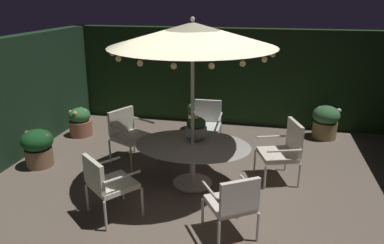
{
  "coord_description": "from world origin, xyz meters",
  "views": [
    {
      "loc": [
        0.91,
        -4.92,
        2.98
      ],
      "look_at": [
        -0.21,
        0.32,
        1.1
      ],
      "focal_mm": 34.06,
      "sensor_mm": 36.0,
      "label": 1
    }
  ],
  "objects_px": {
    "patio_chair_north": "(233,202)",
    "potted_plant_back_left": "(38,147)",
    "patio_dining_table": "(192,151)",
    "centerpiece_planter": "(196,127)",
    "patio_chair_southeast": "(128,131)",
    "patio_chair_south": "(107,181)",
    "potted_plant_back_right": "(326,121)",
    "patio_chair_east": "(207,121)",
    "potted_plant_back_center": "(196,115)",
    "patio_chair_northeast": "(284,148)",
    "patio_umbrella": "(193,35)",
    "potted_plant_right_near": "(80,122)"
  },
  "relations": [
    {
      "from": "patio_chair_south",
      "to": "potted_plant_back_center",
      "type": "xyz_separation_m",
      "value": [
        0.49,
        3.75,
        -0.21
      ]
    },
    {
      "from": "centerpiece_planter",
      "to": "potted_plant_back_left",
      "type": "distance_m",
      "value": 2.96
    },
    {
      "from": "patio_umbrella",
      "to": "potted_plant_back_center",
      "type": "distance_m",
      "value": 3.34
    },
    {
      "from": "patio_umbrella",
      "to": "patio_chair_east",
      "type": "distance_m",
      "value": 2.39
    },
    {
      "from": "patio_dining_table",
      "to": "patio_umbrella",
      "type": "bearing_deg",
      "value": -117.45
    },
    {
      "from": "patio_chair_north",
      "to": "patio_chair_southeast",
      "type": "height_order",
      "value": "patio_chair_southeast"
    },
    {
      "from": "patio_chair_southeast",
      "to": "potted_plant_back_left",
      "type": "relative_size",
      "value": 1.4
    },
    {
      "from": "centerpiece_planter",
      "to": "potted_plant_back_right",
      "type": "xyz_separation_m",
      "value": [
        2.39,
        2.43,
        -0.55
      ]
    },
    {
      "from": "patio_umbrella",
      "to": "patio_chair_south",
      "type": "height_order",
      "value": "patio_umbrella"
    },
    {
      "from": "potted_plant_right_near",
      "to": "potted_plant_back_left",
      "type": "distance_m",
      "value": 1.58
    },
    {
      "from": "patio_umbrella",
      "to": "centerpiece_planter",
      "type": "xyz_separation_m",
      "value": [
        0.02,
        0.2,
        -1.49
      ]
    },
    {
      "from": "patio_chair_northeast",
      "to": "potted_plant_back_right",
      "type": "bearing_deg",
      "value": 66.28
    },
    {
      "from": "patio_dining_table",
      "to": "centerpiece_planter",
      "type": "height_order",
      "value": "centerpiece_planter"
    },
    {
      "from": "patio_umbrella",
      "to": "potted_plant_back_left",
      "type": "xyz_separation_m",
      "value": [
        -2.89,
        0.09,
        -2.06
      ]
    },
    {
      "from": "patio_chair_southeast",
      "to": "patio_chair_south",
      "type": "distance_m",
      "value": 1.89
    },
    {
      "from": "patio_dining_table",
      "to": "potted_plant_right_near",
      "type": "xyz_separation_m",
      "value": [
        -2.9,
        1.67,
        -0.27
      ]
    },
    {
      "from": "patio_chair_north",
      "to": "potted_plant_back_left",
      "type": "height_order",
      "value": "patio_chair_north"
    },
    {
      "from": "patio_umbrella",
      "to": "patio_chair_south",
      "type": "relative_size",
      "value": 2.87
    },
    {
      "from": "potted_plant_back_right",
      "to": "patio_umbrella",
      "type": "bearing_deg",
      "value": -132.42
    },
    {
      "from": "patio_umbrella",
      "to": "patio_chair_east",
      "type": "relative_size",
      "value": 2.74
    },
    {
      "from": "centerpiece_planter",
      "to": "potted_plant_back_center",
      "type": "height_order",
      "value": "centerpiece_planter"
    },
    {
      "from": "centerpiece_planter",
      "to": "patio_chair_northeast",
      "type": "xyz_separation_m",
      "value": [
        1.44,
        0.27,
        -0.36
      ]
    },
    {
      "from": "patio_chair_southeast",
      "to": "patio_chair_northeast",
      "type": "bearing_deg",
      "value": -3.89
    },
    {
      "from": "patio_chair_north",
      "to": "potted_plant_back_right",
      "type": "bearing_deg",
      "value": 67.7
    },
    {
      "from": "patio_chair_northeast",
      "to": "patio_chair_north",
      "type": "bearing_deg",
      "value": -110.53
    },
    {
      "from": "patio_chair_north",
      "to": "patio_chair_east",
      "type": "height_order",
      "value": "patio_chair_east"
    },
    {
      "from": "patio_umbrella",
      "to": "potted_plant_back_right",
      "type": "relative_size",
      "value": 3.71
    },
    {
      "from": "centerpiece_planter",
      "to": "potted_plant_back_right",
      "type": "relative_size",
      "value": 0.58
    },
    {
      "from": "potted_plant_back_left",
      "to": "potted_plant_back_center",
      "type": "bearing_deg",
      "value": 45.77
    },
    {
      "from": "centerpiece_planter",
      "to": "potted_plant_back_left",
      "type": "bearing_deg",
      "value": -177.75
    },
    {
      "from": "patio_chair_north",
      "to": "potted_plant_back_right",
      "type": "relative_size",
      "value": 1.25
    },
    {
      "from": "centerpiece_planter",
      "to": "patio_chair_south",
      "type": "distance_m",
      "value": 1.73
    },
    {
      "from": "patio_chair_southeast",
      "to": "potted_plant_back_center",
      "type": "relative_size",
      "value": 1.52
    },
    {
      "from": "patio_chair_east",
      "to": "patio_chair_south",
      "type": "distance_m",
      "value": 2.85
    },
    {
      "from": "potted_plant_right_near",
      "to": "potted_plant_back_right",
      "type": "bearing_deg",
      "value": 10.28
    },
    {
      "from": "patio_dining_table",
      "to": "potted_plant_back_center",
      "type": "distance_m",
      "value": 2.63
    },
    {
      "from": "patio_chair_north",
      "to": "potted_plant_back_left",
      "type": "bearing_deg",
      "value": 159.49
    },
    {
      "from": "potted_plant_back_left",
      "to": "potted_plant_back_right",
      "type": "relative_size",
      "value": 0.96
    },
    {
      "from": "potted_plant_back_center",
      "to": "centerpiece_planter",
      "type": "bearing_deg",
      "value": -78.41
    },
    {
      "from": "patio_umbrella",
      "to": "patio_chair_south",
      "type": "bearing_deg",
      "value": -129.03
    },
    {
      "from": "potted_plant_back_left",
      "to": "patio_dining_table",
      "type": "bearing_deg",
      "value": -1.75
    },
    {
      "from": "patio_dining_table",
      "to": "patio_chair_south",
      "type": "bearing_deg",
      "value": -129.03
    },
    {
      "from": "potted_plant_back_center",
      "to": "potted_plant_right_near",
      "type": "bearing_deg",
      "value": -159.61
    },
    {
      "from": "patio_dining_table",
      "to": "centerpiece_planter",
      "type": "relative_size",
      "value": 4.46
    },
    {
      "from": "patio_chair_southeast",
      "to": "patio_chair_east",
      "type": "bearing_deg",
      "value": 32.42
    },
    {
      "from": "patio_umbrella",
      "to": "potted_plant_back_right",
      "type": "height_order",
      "value": "patio_umbrella"
    },
    {
      "from": "patio_chair_south",
      "to": "potted_plant_back_center",
      "type": "distance_m",
      "value": 3.79
    },
    {
      "from": "patio_dining_table",
      "to": "potted_plant_back_right",
      "type": "distance_m",
      "value": 3.57
    },
    {
      "from": "patio_chair_north",
      "to": "patio_chair_east",
      "type": "bearing_deg",
      "value": 106.36
    },
    {
      "from": "potted_plant_right_near",
      "to": "potted_plant_back_center",
      "type": "bearing_deg",
      "value": 20.39
    }
  ]
}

